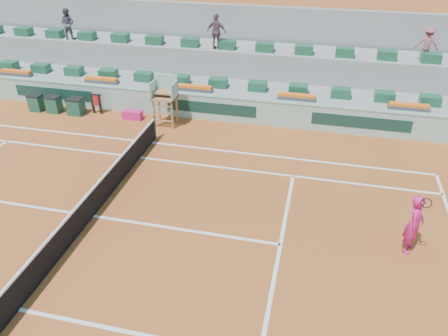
{
  "coord_description": "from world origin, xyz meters",
  "views": [
    {
      "loc": [
        7.05,
        -10.53,
        9.16
      ],
      "look_at": [
        4.0,
        2.5,
        1.0
      ],
      "focal_mm": 35.0,
      "sensor_mm": 36.0,
      "label": 1
    }
  ],
  "objects": [
    {
      "name": "drink_cooler_c",
      "position": [
        -7.03,
        7.48,
        0.42
      ],
      "size": [
        0.66,
        0.57,
        0.84
      ],
      "color": "#174632",
      "rests_on": "ground"
    },
    {
      "name": "drink_cooler_a",
      "position": [
        -4.83,
        7.53,
        0.42
      ],
      "size": [
        0.77,
        0.66,
        0.84
      ],
      "color": "#174632",
      "rests_on": "ground"
    },
    {
      "name": "player_bag",
      "position": [
        -1.84,
        7.63,
        0.21
      ],
      "size": [
        0.96,
        0.43,
        0.43
      ],
      "primitive_type": "cube",
      "color": "#D31B71",
      "rests_on": "ground"
    },
    {
      "name": "seating_tier_upper",
      "position": [
        0.0,
        12.3,
        1.3
      ],
      "size": [
        36.0,
        2.4,
        2.6
      ],
      "primitive_type": "cube",
      "color": "gray",
      "rests_on": "ground"
    },
    {
      "name": "towel_rack",
      "position": [
        -3.85,
        7.86,
        0.6
      ],
      "size": [
        0.62,
        0.1,
        1.03
      ],
      "color": "black",
      "rests_on": "ground"
    },
    {
      "name": "tennis_player",
      "position": [
        10.24,
        0.69,
        0.99
      ],
      "size": [
        0.67,
        0.98,
        2.28
      ],
      "color": "#D31B71",
      "rests_on": "ground"
    },
    {
      "name": "seat_row_lower",
      "position": [
        0.0,
        9.8,
        1.42
      ],
      "size": [
        32.9,
        0.6,
        0.44
      ],
      "color": "#1B5134",
      "rests_on": "seating_tier_lower"
    },
    {
      "name": "spectator_right",
      "position": [
        11.75,
        11.99,
        3.41
      ],
      "size": [
        1.12,
        0.75,
        1.62
      ],
      "primitive_type": "imported",
      "rotation": [
        0.0,
        0.0,
        2.99
      ],
      "color": "#9C4E5C",
      "rests_on": "seating_tier_upper"
    },
    {
      "name": "ground",
      "position": [
        0.0,
        0.0,
        0.0
      ],
      "size": [
        90.0,
        90.0,
        0.0
      ],
      "primitive_type": "plane",
      "color": "#95471C",
      "rests_on": "ground"
    },
    {
      "name": "flower_planters",
      "position": [
        -1.5,
        9.0,
        1.33
      ],
      "size": [
        26.8,
        0.36,
        0.28
      ],
      "color": "#464646",
      "rests_on": "seating_tier_lower"
    },
    {
      "name": "umpire_chair",
      "position": [
        0.0,
        7.5,
        1.54
      ],
      "size": [
        1.1,
        0.9,
        2.4
      ],
      "color": "olive",
      "rests_on": "ground"
    },
    {
      "name": "drink_cooler_b",
      "position": [
        -6.05,
        7.52,
        0.42
      ],
      "size": [
        0.7,
        0.6,
        0.84
      ],
      "color": "#174632",
      "rests_on": "ground"
    },
    {
      "name": "spectator_mid",
      "position": [
        1.5,
        11.49,
        3.5
      ],
      "size": [
        1.11,
        0.61,
        1.79
      ],
      "primitive_type": "imported",
      "rotation": [
        0.0,
        0.0,
        2.98
      ],
      "color": "#6A4652",
      "rests_on": "seating_tier_upper"
    },
    {
      "name": "seat_row_upper",
      "position": [
        0.0,
        11.7,
        2.82
      ],
      "size": [
        32.9,
        0.6,
        0.44
      ],
      "color": "#1B5134",
      "rests_on": "seating_tier_upper"
    },
    {
      "name": "stadium_back_wall",
      "position": [
        0.0,
        13.9,
        2.2
      ],
      "size": [
        36.0,
        0.4,
        4.4
      ],
      "primitive_type": "cube",
      "color": "gray",
      "rests_on": "ground"
    },
    {
      "name": "spectator_left",
      "position": [
        -7.03,
        11.6,
        3.43
      ],
      "size": [
        0.81,
        0.64,
        1.67
      ],
      "primitive_type": "imported",
      "rotation": [
        0.0,
        0.0,
        3.15
      ],
      "color": "#4D4D59",
      "rests_on": "seating_tier_upper"
    },
    {
      "name": "court_lines",
      "position": [
        0.0,
        0.0,
        0.01
      ],
      "size": [
        23.89,
        11.09,
        0.01
      ],
      "color": "white",
      "rests_on": "ground"
    },
    {
      "name": "advertising_hoarding",
      "position": [
        0.02,
        8.5,
        0.63
      ],
      "size": [
        36.0,
        0.34,
        1.26
      ],
      "color": "#90B5A6",
      "rests_on": "ground"
    },
    {
      "name": "seating_tier_lower",
      "position": [
        0.0,
        10.7,
        0.6
      ],
      "size": [
        36.0,
        4.0,
        1.2
      ],
      "primitive_type": "cube",
      "color": "gray",
      "rests_on": "ground"
    },
    {
      "name": "tennis_net",
      "position": [
        0.0,
        0.0,
        0.53
      ],
      "size": [
        0.1,
        11.97,
        1.1
      ],
      "color": "black",
      "rests_on": "ground"
    }
  ]
}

